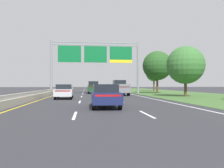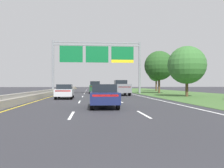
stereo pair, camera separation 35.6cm
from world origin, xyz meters
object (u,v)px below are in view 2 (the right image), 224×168
car_silver_left_lane_sedan (65,91)px  car_white_right_lane_sedan (109,88)px  pickup_truck_grey (121,88)px  car_navy_centre_lane_sedan (104,95)px  overhead_sign_gantry (97,56)px  roadside_tree_far (159,66)px  roadside_tree_mid (187,65)px  car_darkgreen_centre_lane_suv (95,87)px  roadside_tree_distant (156,73)px

car_silver_left_lane_sedan → car_white_right_lane_sedan: 30.42m
pickup_truck_grey → car_navy_centre_lane_sedan: size_ratio=1.23×
overhead_sign_gantry → car_navy_centre_lane_sedan: bearing=-90.7°
pickup_truck_grey → roadside_tree_far: 10.79m
car_white_right_lane_sedan → roadside_tree_mid: 28.06m
car_silver_left_lane_sedan → car_darkgreen_centre_lane_suv: size_ratio=0.94×
car_navy_centre_lane_sedan → car_darkgreen_centre_lane_suv: 24.90m
car_white_right_lane_sedan → roadside_tree_far: (7.72, -15.38, 4.07)m
pickup_truck_grey → car_darkgreen_centre_lane_suv: bearing=25.8°
pickup_truck_grey → roadside_tree_mid: bearing=-122.4°
pickup_truck_grey → roadside_tree_mid: roadside_tree_mid is taller
pickup_truck_grey → car_darkgreen_centre_lane_suv: size_ratio=1.16×
overhead_sign_gantry → roadside_tree_mid: (11.13, -10.70, -2.29)m
pickup_truck_grey → car_navy_centre_lane_sedan: bearing=167.4°
roadside_tree_far → roadside_tree_mid: bearing=-89.2°
overhead_sign_gantry → car_silver_left_lane_sedan: 15.13m
car_white_right_lane_sedan → roadside_tree_far: bearing=-153.7°
pickup_truck_grey → car_silver_left_lane_sedan: size_ratio=1.23×
car_silver_left_lane_sedan → roadside_tree_far: 20.99m
car_white_right_lane_sedan → roadside_tree_mid: roadside_tree_mid is taller
car_darkgreen_centre_lane_suv → roadside_tree_mid: (11.49, -12.05, 2.94)m
car_navy_centre_lane_sedan → roadside_tree_distant: bearing=-20.7°
car_darkgreen_centre_lane_suv → roadside_tree_distant: 19.22m
car_white_right_lane_sedan → roadside_tree_far: roadside_tree_far is taller
pickup_truck_grey → roadside_tree_far: roadside_tree_far is taller
pickup_truck_grey → overhead_sign_gantry: bearing=28.3°
car_silver_left_lane_sedan → car_darkgreen_centre_lane_suv: car_darkgreen_centre_lane_suv is taller
pickup_truck_grey → car_navy_centre_lane_sedan: pickup_truck_grey is taller
car_navy_centre_lane_sedan → car_darkgreen_centre_lane_suv: (-0.07, 24.90, 0.28)m
car_darkgreen_centre_lane_suv → roadside_tree_mid: roadside_tree_mid is taller
car_navy_centre_lane_sedan → roadside_tree_far: roadside_tree_far is taller
car_silver_left_lane_sedan → roadside_tree_distant: (18.19, 27.00, 3.33)m
car_navy_centre_lane_sedan → car_darkgreen_centre_lane_suv: bearing=0.9°
overhead_sign_gantry → roadside_tree_far: 11.09m
overhead_sign_gantry → car_darkgreen_centre_lane_suv: size_ratio=3.20×
pickup_truck_grey → car_silver_left_lane_sedan: 10.52m
roadside_tree_far → car_silver_left_lane_sedan: bearing=-136.5°
car_silver_left_lane_sedan → roadside_tree_mid: bearing=-80.5°
car_navy_centre_lane_sedan → roadside_tree_far: size_ratio=0.59×
roadside_tree_far → overhead_sign_gantry: bearing=-176.6°
car_white_right_lane_sedan → roadside_tree_distant: 11.75m
car_silver_left_lane_sedan → overhead_sign_gantry: bearing=-17.4°
car_navy_centre_lane_sedan → roadside_tree_far: bearing=-24.2°
pickup_truck_grey → car_white_right_lane_sedan: (-0.07, 21.98, -0.26)m
pickup_truck_grey → roadside_tree_distant: (10.90, 19.42, 3.08)m
car_navy_centre_lane_sedan → car_white_right_lane_sedan: 39.74m
car_navy_centre_lane_sedan → pickup_truck_grey: bearing=-10.9°
car_darkgreen_centre_lane_suv → roadside_tree_distant: size_ratio=0.78×
car_silver_left_lane_sedan → roadside_tree_far: size_ratio=0.59×
roadside_tree_far → car_navy_centre_lane_sedan: bearing=-115.0°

